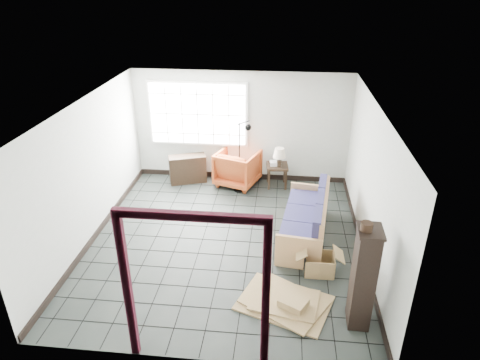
# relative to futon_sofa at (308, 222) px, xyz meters

# --- Properties ---
(ground) EXTENTS (5.50, 5.50, 0.00)m
(ground) POSITION_rel_futon_sofa_xyz_m (-1.51, -0.29, -0.33)
(ground) COLOR black
(ground) RESTS_ON ground
(room_shell) EXTENTS (5.02, 5.52, 2.61)m
(room_shell) POSITION_rel_futon_sofa_xyz_m (-1.51, -0.26, 1.35)
(room_shell) COLOR #A8AEA7
(room_shell) RESTS_ON ground
(window_panel) EXTENTS (2.32, 0.08, 1.52)m
(window_panel) POSITION_rel_futon_sofa_xyz_m (-2.51, 2.41, 1.27)
(window_panel) COLOR silver
(window_panel) RESTS_ON ground
(doorway_trim) EXTENTS (1.80, 0.08, 2.20)m
(doorway_trim) POSITION_rel_futon_sofa_xyz_m (-1.51, -2.99, 1.05)
(doorway_trim) COLOR #3E0E1B
(doorway_trim) RESTS_ON ground
(futon_sofa) EXTENTS (1.04, 2.15, 0.91)m
(futon_sofa) POSITION_rel_futon_sofa_xyz_m (0.00, 0.00, 0.00)
(futon_sofa) COLOR #AB764D
(futon_sofa) RESTS_ON ground
(armchair) EXTENTS (1.12, 1.08, 0.92)m
(armchair) POSITION_rel_futon_sofa_xyz_m (-1.55, 2.11, 0.13)
(armchair) COLOR maroon
(armchair) RESTS_ON ground
(side_table) EXTENTS (0.53, 0.53, 0.54)m
(side_table) POSITION_rel_futon_sofa_xyz_m (-0.63, 2.11, 0.11)
(side_table) COLOR black
(side_table) RESTS_ON ground
(table_lamp) EXTENTS (0.37, 0.37, 0.45)m
(table_lamp) POSITION_rel_futon_sofa_xyz_m (-0.59, 2.03, 0.52)
(table_lamp) COLOR black
(table_lamp) RESTS_ON side_table
(projector) EXTENTS (0.28, 0.24, 0.09)m
(projector) POSITION_rel_futon_sofa_xyz_m (-0.68, 2.10, 0.25)
(projector) COLOR silver
(projector) RESTS_ON side_table
(floor_lamp) EXTENTS (0.46, 0.44, 1.74)m
(floor_lamp) POSITION_rel_futon_sofa_xyz_m (-1.38, 1.70, 0.60)
(floor_lamp) COLOR black
(floor_lamp) RESTS_ON ground
(console_shelf) EXTENTS (0.92, 0.60, 0.67)m
(console_shelf) POSITION_rel_futon_sofa_xyz_m (-2.75, 2.11, 0.00)
(console_shelf) COLOR black
(console_shelf) RESTS_ON ground
(tall_shelf) EXTENTS (0.34, 0.44, 1.57)m
(tall_shelf) POSITION_rel_futon_sofa_xyz_m (0.64, -2.14, 0.47)
(tall_shelf) COLOR black
(tall_shelf) RESTS_ON ground
(pot) EXTENTS (0.18, 0.18, 0.12)m
(pot) POSITION_rel_futon_sofa_xyz_m (0.58, -2.17, 1.30)
(pot) COLOR black
(pot) RESTS_ON tall_shelf
(open_box) EXTENTS (0.80, 0.41, 0.45)m
(open_box) POSITION_rel_futon_sofa_xyz_m (0.16, -1.05, -0.17)
(open_box) COLOR olive
(open_box) RESTS_ON ground
(cardboard_pile) EXTENTS (1.57, 1.34, 0.19)m
(cardboard_pile) POSITION_rel_futon_sofa_xyz_m (-0.38, -1.90, -0.28)
(cardboard_pile) COLOR olive
(cardboard_pile) RESTS_ON ground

